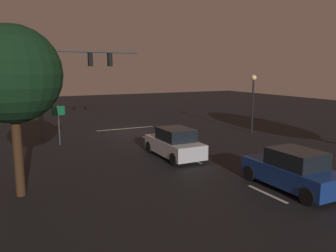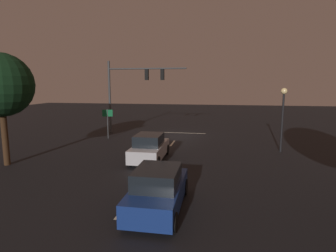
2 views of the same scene
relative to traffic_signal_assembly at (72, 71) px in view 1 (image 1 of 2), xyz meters
The scene contains 11 objects.
ground_plane 6.60m from the traffic_signal_assembly, behind, with size 80.00×80.00×0.00m, color black.
traffic_signal_assembly is the anchor object (origin of this frame).
lane_dash_far 7.61m from the traffic_signal_assembly, 139.72° to the left, with size 2.20×0.16×0.01m, color beige.
lane_dash_mid 11.81m from the traffic_signal_assembly, 114.58° to the left, with size 2.20×0.16×0.01m, color beige.
lane_dash_near 17.12m from the traffic_signal_assembly, 105.83° to the left, with size 2.20×0.16×0.01m, color beige.
stop_bar 6.70m from the traffic_signal_assembly, 165.15° to the right, with size 5.00×0.16×0.01m, color beige.
car_approaching 10.60m from the traffic_signal_assembly, 112.95° to the left, with size 1.91×4.38×1.70m.
car_distant 17.33m from the traffic_signal_assembly, 110.19° to the left, with size 1.91×4.37×1.70m.
street_lamp_left_kerb 13.75m from the traffic_signal_assembly, 156.96° to the left, with size 0.44×0.44×4.56m.
route_sign 4.31m from the traffic_signal_assembly, 60.99° to the left, with size 0.88×0.31×2.63m.
tree_right_near 12.35m from the traffic_signal_assembly, 69.13° to the left, with size 3.72×3.72×6.64m.
Camera 1 is at (9.34, 25.72, 4.94)m, focal length 35.88 mm.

